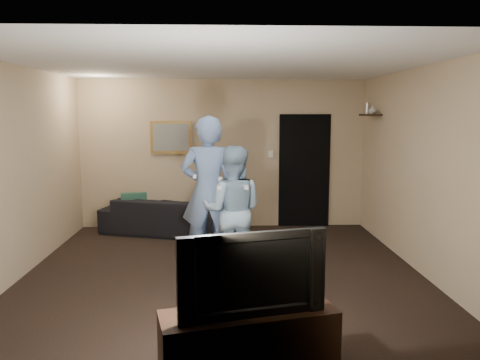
{
  "coord_description": "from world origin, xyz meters",
  "views": [
    {
      "loc": [
        -0.0,
        -5.75,
        2.01
      ],
      "look_at": [
        0.22,
        0.3,
        1.15
      ],
      "focal_mm": 35.0,
      "sensor_mm": 36.0,
      "label": 1
    }
  ],
  "objects_px": {
    "sofa": "(165,215)",
    "television": "(249,270)",
    "wii_player_left": "(208,192)",
    "tv_console": "(249,341)",
    "wii_player_right": "(232,210)"
  },
  "relations": [
    {
      "from": "sofa",
      "to": "television",
      "type": "height_order",
      "value": "television"
    },
    {
      "from": "television",
      "to": "wii_player_left",
      "type": "xyz_separation_m",
      "value": [
        -0.39,
        2.64,
        0.17
      ]
    },
    {
      "from": "sofa",
      "to": "television",
      "type": "bearing_deg",
      "value": 121.36
    },
    {
      "from": "wii_player_left",
      "to": "tv_console",
      "type": "bearing_deg",
      "value": -81.67
    },
    {
      "from": "wii_player_left",
      "to": "wii_player_right",
      "type": "distance_m",
      "value": 0.5
    },
    {
      "from": "wii_player_right",
      "to": "wii_player_left",
      "type": "bearing_deg",
      "value": 131.53
    },
    {
      "from": "television",
      "to": "wii_player_left",
      "type": "bearing_deg",
      "value": 84.85
    },
    {
      "from": "television",
      "to": "wii_player_right",
      "type": "bearing_deg",
      "value": 78.44
    },
    {
      "from": "tv_console",
      "to": "television",
      "type": "bearing_deg",
      "value": 0.0
    },
    {
      "from": "tv_console",
      "to": "wii_player_left",
      "type": "height_order",
      "value": "wii_player_left"
    },
    {
      "from": "television",
      "to": "wii_player_left",
      "type": "distance_m",
      "value": 2.68
    },
    {
      "from": "sofa",
      "to": "wii_player_right",
      "type": "relative_size",
      "value": 1.28
    },
    {
      "from": "wii_player_left",
      "to": "sofa",
      "type": "bearing_deg",
      "value": 115.05
    },
    {
      "from": "wii_player_left",
      "to": "wii_player_right",
      "type": "xyz_separation_m",
      "value": [
        0.31,
        -0.35,
        -0.18
      ]
    },
    {
      "from": "sofa",
      "to": "wii_player_left",
      "type": "height_order",
      "value": "wii_player_left"
    }
  ]
}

